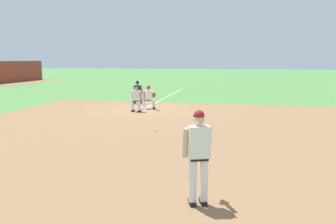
% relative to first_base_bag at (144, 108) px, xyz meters
% --- Properties ---
extents(ground_plane, '(160.00, 160.00, 0.00)m').
position_rel_first_base_bag_xyz_m(ground_plane, '(0.00, 0.00, -0.04)').
color(ground_plane, '#518942').
extents(infield_dirt_patch, '(18.00, 18.00, 0.01)m').
position_rel_first_base_bag_xyz_m(infield_dirt_patch, '(-5.84, -2.21, -0.04)').
color(infield_dirt_patch, '#936B47').
rests_on(infield_dirt_patch, ground).
extents(foul_line_stripe, '(13.73, 0.10, 0.00)m').
position_rel_first_base_bag_xyz_m(foul_line_stripe, '(6.87, 0.00, -0.04)').
color(foul_line_stripe, white).
rests_on(foul_line_stripe, ground).
extents(first_base_bag, '(0.38, 0.38, 0.09)m').
position_rel_first_base_bag_xyz_m(first_base_bag, '(0.00, 0.00, 0.00)').
color(first_base_bag, white).
rests_on(first_base_bag, ground).
extents(baseball, '(0.07, 0.07, 0.07)m').
position_rel_first_base_bag_xyz_m(baseball, '(-5.43, -2.03, -0.01)').
color(baseball, white).
rests_on(baseball, ground).
extents(pitcher, '(0.81, 0.60, 1.86)m').
position_rel_first_base_bag_xyz_m(pitcher, '(-11.63, -4.43, 1.01)').
color(pitcher, black).
rests_on(pitcher, ground).
extents(first_baseman, '(0.85, 0.94, 1.34)m').
position_rel_first_base_bag_xyz_m(first_baseman, '(0.19, -0.24, 0.69)').
color(first_baseman, black).
rests_on(first_baseman, ground).
extents(baserunner, '(0.51, 0.64, 1.46)m').
position_rel_first_base_bag_xyz_m(baserunner, '(-0.96, 0.16, 0.75)').
color(baserunner, black).
rests_on(baserunner, ground).
extents(umpire, '(0.58, 0.67, 1.46)m').
position_rel_first_base_bag_xyz_m(umpire, '(2.29, 1.07, 0.75)').
color(umpire, black).
rests_on(umpire, ground).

